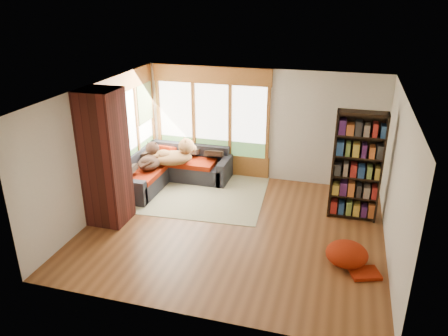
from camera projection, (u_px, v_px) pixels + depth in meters
The scene contains 17 objects.
floor at pixel (234, 228), 8.33m from camera, with size 5.50×5.50×0.00m, color brown.
ceiling at pixel (235, 93), 7.33m from camera, with size 5.50×5.50×0.00m, color white.
wall_back at pixel (262, 125), 10.05m from camera, with size 5.50×0.04×2.60m, color silver.
wall_front at pixel (185, 235), 5.61m from camera, with size 5.50×0.04×2.60m, color silver.
wall_left at pixel (98, 150), 8.52m from camera, with size 0.04×5.00×2.60m, color silver.
wall_right at pixel (397, 182), 7.13m from camera, with size 0.04×5.00×2.60m, color silver.
windows_back at pixel (212, 120), 10.30m from camera, with size 2.82×0.10×1.90m.
windows_left at pixel (128, 130), 9.56m from camera, with size 0.10×2.62×1.90m.
roller_blind at pixel (145, 103), 10.14m from camera, with size 0.03×0.72×0.90m, color #7E945C.
brick_chimney at pixel (105, 158), 8.12m from camera, with size 0.70×0.70×2.60m, color #471914.
sectional_sofa at pixel (172, 169), 10.21m from camera, with size 2.20×2.20×0.80m.
area_rug at pixel (191, 192), 9.78m from camera, with size 3.28×2.51×0.01m, color beige.
bookshelf at pixel (357, 167), 8.32m from camera, with size 0.92×0.31×2.16m.
pouf at pixel (347, 253), 7.17m from camera, with size 0.69×0.69×0.37m, color #941F06.
dog_tan at pixel (176, 151), 9.89m from camera, with size 1.07×0.93×0.52m.
dog_brindle at pixel (150, 155), 9.76m from camera, with size 0.62×0.88×0.45m.
throw_pillows at pixel (175, 149), 10.16m from camera, with size 1.98×1.68×0.45m.
Camera 1 is at (1.80, -7.02, 4.25)m, focal length 35.00 mm.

